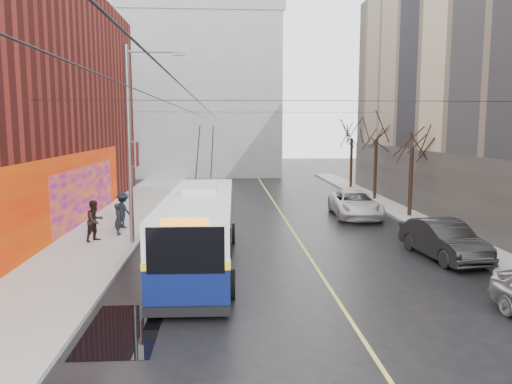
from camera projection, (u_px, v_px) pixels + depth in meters
ground at (301, 330)px, 13.48m from camera, size 140.00×140.00×0.00m
sidewalk_left at (105, 235)px, 24.84m from camera, size 4.00×60.00×0.15m
sidewalk_right at (437, 230)px, 25.91m from camera, size 2.00×60.00×0.15m
lane_line at (289, 226)px, 27.42m from camera, size 0.12×50.00×0.01m
building_far at (189, 94)px, 56.41m from camera, size 20.50×12.10×18.00m
streetlight_pole at (133, 140)px, 22.35m from camera, size 2.65×0.60×9.00m
catenary_wires at (215, 111)px, 27.10m from camera, size 18.00×60.00×0.22m
tree_near at (413, 134)px, 29.21m from camera, size 3.20×3.20×6.40m
tree_mid at (377, 129)px, 36.10m from camera, size 3.20×3.20×6.68m
tree_far at (352, 129)px, 43.04m from camera, size 3.20×3.20×6.57m
puddle at (123, 329)px, 13.49m from camera, size 1.97×3.67×0.01m
pigeons_flying at (219, 89)px, 23.09m from camera, size 2.70×2.54×0.80m
trolleybus at (200, 228)px, 19.38m from camera, size 2.90×11.64×5.48m
parked_car_b at (444, 240)px, 20.62m from camera, size 2.23×4.98×1.59m
parked_car_c at (355, 204)px, 30.02m from camera, size 2.96×5.81×1.57m
following_car at (191, 207)px, 29.57m from camera, size 1.81×4.14×1.39m
pedestrian_a at (118, 219)px, 24.42m from camera, size 0.45×0.61×1.55m
pedestrian_b at (95, 221)px, 23.07m from camera, size 1.12×1.17×1.91m
pedestrian_c at (123, 210)px, 26.08m from camera, size 1.37×1.31×1.87m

